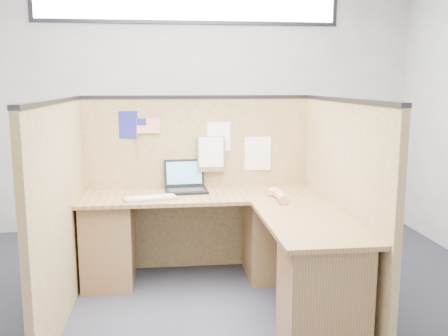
{
  "coord_description": "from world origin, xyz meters",
  "views": [
    {
      "loc": [
        -0.28,
        -3.32,
        1.63
      ],
      "look_at": [
        0.18,
        0.5,
        0.98
      ],
      "focal_mm": 40.0,
      "sensor_mm": 36.0,
      "label": 1
    }
  ],
  "objects": [
    {
      "name": "paper_right",
      "position": [
        0.54,
        0.97,
        1.02
      ],
      "size": [
        0.23,
        0.01,
        0.3
      ],
      "primitive_type": "cube",
      "rotation": [
        0.0,
        0.0,
        -0.04
      ],
      "color": "white",
      "rests_on": "cubicle_partitions"
    },
    {
      "name": "floor",
      "position": [
        0.0,
        0.0,
        0.0
      ],
      "size": [
        5.0,
        5.0,
        0.0
      ],
      "primitive_type": "plane",
      "color": "#20232E",
      "rests_on": "ground"
    },
    {
      "name": "l_desk",
      "position": [
        0.18,
        0.29,
        0.39
      ],
      "size": [
        1.95,
        1.75,
        0.73
      ],
      "color": "brown",
      "rests_on": "floor"
    },
    {
      "name": "wall_back",
      "position": [
        0.0,
        2.25,
        1.4
      ],
      "size": [
        5.0,
        0.0,
        5.0
      ],
      "primitive_type": "plane",
      "rotation": [
        1.57,
        0.0,
        0.0
      ],
      "color": "#9D9FA2",
      "rests_on": "floor"
    },
    {
      "name": "paper_left",
      "position": [
        0.19,
        0.97,
        1.17
      ],
      "size": [
        0.2,
        0.01,
        0.25
      ],
      "primitive_type": "cube",
      "rotation": [
        0.0,
        0.0,
        -0.01
      ],
      "color": "white",
      "rests_on": "cubicle_partitions"
    },
    {
      "name": "wall_front",
      "position": [
        0.0,
        -2.25,
        1.4
      ],
      "size": [
        5.0,
        0.0,
        5.0
      ],
      "primitive_type": "plane",
      "rotation": [
        -1.57,
        0.0,
        0.0
      ],
      "color": "#9D9FA2",
      "rests_on": "floor"
    },
    {
      "name": "cubicle_partitions",
      "position": [
        0.0,
        0.43,
        0.77
      ],
      "size": [
        2.06,
        1.83,
        1.53
      ],
      "color": "brown",
      "rests_on": "floor"
    },
    {
      "name": "keyboard",
      "position": [
        -0.4,
        0.52,
        0.74
      ],
      "size": [
        0.43,
        0.22,
        0.03
      ],
      "rotation": [
        0.0,
        0.0,
        0.22
      ],
      "color": "gray",
      "rests_on": "l_desk"
    },
    {
      "name": "file_holder",
      "position": [
        0.12,
        0.94,
        1.03
      ],
      "size": [
        0.24,
        0.05,
        0.31
      ],
      "color": "slate",
      "rests_on": "cubicle_partitions"
    },
    {
      "name": "mouse",
      "position": [
        0.6,
        0.55,
        0.75
      ],
      "size": [
        0.11,
        0.08,
        0.04
      ],
      "primitive_type": "ellipsoid",
      "rotation": [
        0.0,
        0.0,
        0.2
      ],
      "color": "silver",
      "rests_on": "l_desk"
    },
    {
      "name": "laptop",
      "position": [
        -0.1,
        0.85,
        0.79
      ],
      "size": [
        0.36,
        0.35,
        0.25
      ],
      "rotation": [
        0.0,
        0.0,
        0.07
      ],
      "color": "black",
      "rests_on": "l_desk"
    },
    {
      "name": "clerestory_window",
      "position": [
        0.0,
        2.23,
        2.45
      ],
      "size": [
        3.3,
        0.04,
        0.38
      ],
      "color": "#232328",
      "rests_on": "wall_back"
    },
    {
      "name": "hand_forearm",
      "position": [
        0.61,
        0.42,
        0.77
      ],
      "size": [
        0.1,
        0.37,
        0.08
      ],
      "color": "tan",
      "rests_on": "l_desk"
    },
    {
      "name": "american_flag",
      "position": [
        -0.43,
        0.96,
        1.26
      ],
      "size": [
        0.2,
        0.01,
        0.34
      ],
      "color": "olive",
      "rests_on": "cubicle_partitions"
    },
    {
      "name": "blue_poster",
      "position": [
        -0.59,
        0.97,
        1.28
      ],
      "size": [
        0.17,
        0.02,
        0.23
      ],
      "primitive_type": "cube",
      "rotation": [
        0.0,
        0.0,
        -0.11
      ],
      "color": "navy",
      "rests_on": "cubicle_partitions"
    }
  ]
}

